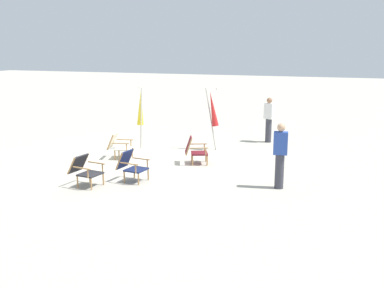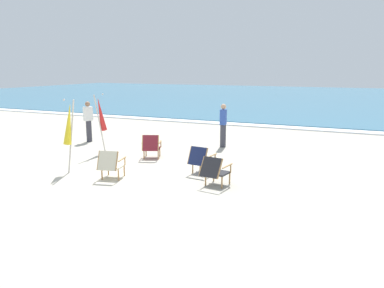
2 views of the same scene
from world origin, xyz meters
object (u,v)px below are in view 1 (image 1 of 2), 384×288
object	(u,v)px
beach_chair_back_right	(131,165)
beach_chair_front_right	(85,169)
umbrella_furled_red	(213,110)
person_near_chairs	(269,119)
beach_chair_mid_center	(194,150)
person_by_waterline	(280,155)
umbrella_furled_yellow	(141,109)
beach_chair_front_left	(118,145)

from	to	relation	value
beach_chair_back_right	beach_chair_front_right	world-z (taller)	beach_chair_back_right
beach_chair_front_right	umbrella_furled_red	distance (m)	5.30
beach_chair_back_right	beach_chair_front_right	xyz separation A→B (m)	(0.75, -0.91, -0.01)
beach_chair_front_right	person_near_chairs	world-z (taller)	person_near_chairs
beach_chair_mid_center	umbrella_furled_red	world-z (taller)	umbrella_furled_red
beach_chair_front_right	beach_chair_mid_center	distance (m)	3.49
beach_chair_front_right	beach_chair_mid_center	bearing A→B (deg)	147.12
umbrella_furled_red	person_by_waterline	size ratio (longest dim) A/B	1.29
beach_chair_back_right	umbrella_furled_yellow	bearing A→B (deg)	-158.30
beach_chair_back_right	beach_chair_front_left	world-z (taller)	beach_chair_front_left
beach_chair_front_right	beach_chair_mid_center	world-z (taller)	beach_chair_mid_center
beach_chair_mid_center	person_by_waterline	world-z (taller)	person_by_waterline
umbrella_furled_yellow	beach_chair_back_right	bearing A→B (deg)	21.70
beach_chair_back_right	umbrella_furled_yellow	distance (m)	3.82
beach_chair_mid_center	beach_chair_front_right	bearing A→B (deg)	-32.88
umbrella_furled_red	umbrella_furled_yellow	xyz separation A→B (m)	(0.69, -2.32, 0.01)
person_near_chairs	umbrella_furled_red	bearing A→B (deg)	-40.40
beach_chair_front_right	beach_chair_front_left	bearing A→B (deg)	-168.66
person_by_waterline	beach_chair_back_right	bearing A→B (deg)	-80.02
beach_chair_front_left	umbrella_furled_red	world-z (taller)	umbrella_furled_red
umbrella_furled_yellow	person_near_chairs	distance (m)	4.67
umbrella_furled_red	umbrella_furled_yellow	distance (m)	2.42
beach_chair_front_left	person_near_chairs	size ratio (longest dim) A/B	0.51
beach_chair_front_right	umbrella_furled_yellow	world-z (taller)	umbrella_furled_yellow
beach_chair_front_right	person_near_chairs	xyz separation A→B (m)	(-6.72, 3.43, 0.42)
beach_chair_mid_center	beach_chair_front_left	bearing A→B (deg)	-86.06
umbrella_furled_red	person_near_chairs	xyz separation A→B (m)	(-1.84, 1.57, -0.53)
umbrella_furled_yellow	beach_chair_front_right	bearing A→B (deg)	6.29
beach_chair_front_left	person_by_waterline	distance (m)	5.38
beach_chair_mid_center	umbrella_furled_red	xyz separation A→B (m)	(-1.95, -0.04, 0.94)
beach_chair_back_right	umbrella_furled_yellow	xyz separation A→B (m)	(-3.44, -1.37, 0.96)
umbrella_furled_red	person_near_chairs	world-z (taller)	umbrella_furled_red
beach_chair_back_right	umbrella_furled_red	world-z (taller)	umbrella_furled_red
beach_chair_mid_center	beach_chair_back_right	bearing A→B (deg)	-24.38
beach_chair_mid_center	beach_chair_front_left	size ratio (longest dim) A/B	1.01
beach_chair_front_left	person_near_chairs	xyz separation A→B (m)	(-3.95, 3.98, 0.41)
beach_chair_front_right	person_by_waterline	xyz separation A→B (m)	(-1.41, 4.64, 0.42)
umbrella_furled_yellow	person_near_chairs	world-z (taller)	umbrella_furled_yellow
umbrella_furled_red	umbrella_furled_yellow	world-z (taller)	umbrella_furled_yellow
beach_chair_mid_center	person_near_chairs	world-z (taller)	person_near_chairs
beach_chair_mid_center	umbrella_furled_red	bearing A→B (deg)	-178.97
beach_chair_back_right	umbrella_furled_red	xyz separation A→B (m)	(-4.12, 0.95, 0.94)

